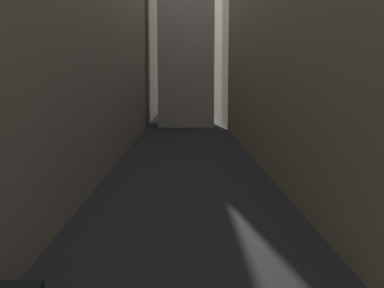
# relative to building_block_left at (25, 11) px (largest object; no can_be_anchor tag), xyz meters

# --- Properties ---
(ground_plane) EXTENTS (264.00, 264.00, 0.00)m
(ground_plane) POSITION_rel_building_block_left_xyz_m (13.29, -2.00, -12.10)
(ground_plane) COLOR #232326
(building_block_left) EXTENTS (15.58, 108.00, 24.20)m
(building_block_left) POSITION_rel_building_block_left_xyz_m (0.00, 0.00, 0.00)
(building_block_left) COLOR gray
(building_block_left) RESTS_ON ground
(building_block_right) EXTENTS (11.26, 108.00, 22.94)m
(building_block_right) POSITION_rel_building_block_left_xyz_m (24.42, 0.00, -0.63)
(building_block_right) COLOR gray
(building_block_right) RESTS_ON ground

